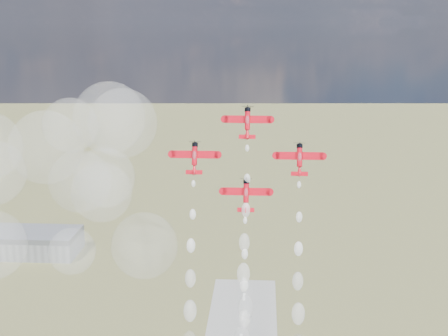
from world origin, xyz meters
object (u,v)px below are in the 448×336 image
at_px(hangar, 34,242).
at_px(plane_slot, 246,195).
at_px(plane_right, 300,159).
at_px(plane_left, 195,157).
at_px(plane_lead, 247,122).

relative_size(hangar, plane_slot, 4.08).
bearing_deg(plane_slot, plane_right, 14.53).
distance_m(plane_right, plane_slot, 16.85).
relative_size(plane_right, plane_slot, 1.00).
bearing_deg(plane_slot, plane_left, 165.47).
distance_m(hangar, plane_left, 215.23).
relative_size(plane_left, plane_right, 1.00).
xyz_separation_m(plane_lead, plane_right, (13.80, -3.58, -8.97)).
relative_size(hangar, plane_lead, 4.08).
bearing_deg(hangar, plane_left, -56.17).
xyz_separation_m(hangar, plane_left, (109.87, -163.94, 85.87)).
xyz_separation_m(plane_lead, plane_slot, (0.00, -7.15, -17.95)).
bearing_deg(plane_lead, plane_right, -14.53).
bearing_deg(plane_lead, plane_left, -165.47).
relative_size(plane_lead, plane_slot, 1.00).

